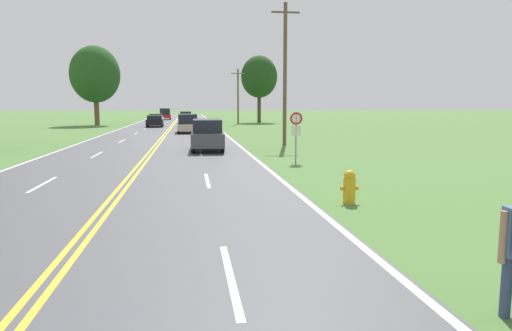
# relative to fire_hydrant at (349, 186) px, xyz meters

# --- Properties ---
(fire_hydrant) EXTENTS (0.49, 0.33, 0.90)m
(fire_hydrant) POSITION_rel_fire_hydrant_xyz_m (0.00, 0.00, 0.00)
(fire_hydrant) COLOR gold
(fire_hydrant) RESTS_ON ground
(traffic_sign) EXTENTS (0.60, 0.10, 2.29)m
(traffic_sign) POSITION_rel_fire_hydrant_xyz_m (0.58, 8.65, 1.26)
(traffic_sign) COLOR gray
(traffic_sign) RESTS_ON ground
(utility_pole_midground) EXTENTS (1.80, 0.24, 8.94)m
(utility_pole_midground) POSITION_rel_fire_hydrant_xyz_m (1.91, 17.53, 4.17)
(utility_pole_midground) COLOR brown
(utility_pole_midground) RESTS_ON ground
(utility_pole_far) EXTENTS (1.80, 0.24, 7.23)m
(utility_pole_far) POSITION_rel_fire_hydrant_xyz_m (2.23, 49.08, 3.31)
(utility_pole_far) COLOR brown
(utility_pole_far) RESTS_ON ground
(tree_left_verge) EXTENTS (5.22, 5.22, 9.57)m
(tree_left_verge) POSITION_rel_fire_hydrant_xyz_m (5.91, 54.65, 6.08)
(tree_left_verge) COLOR #473828
(tree_left_verge) RESTS_ON ground
(tree_mid_treeline) EXTENTS (6.12, 6.12, 9.86)m
(tree_mid_treeline) POSITION_rel_fire_hydrant_xyz_m (-15.75, 48.78, 5.87)
(tree_mid_treeline) COLOR brown
(tree_mid_treeline) RESTS_ON ground
(car_dark_grey_van_approaching) EXTENTS (1.92, 4.50, 1.78)m
(car_dark_grey_van_approaching) POSITION_rel_fire_hydrant_xyz_m (-3.18, 14.65, 0.48)
(car_dark_grey_van_approaching) COLOR black
(car_dark_grey_van_approaching) RESTS_ON ground
(car_champagne_van_mid_near) EXTENTS (2.01, 4.62, 1.73)m
(car_champagne_van_mid_near) POSITION_rel_fire_hydrant_xyz_m (-4.37, 31.26, 0.45)
(car_champagne_van_mid_near) COLOR black
(car_champagne_van_mid_near) RESTS_ON ground
(car_black_sedan_mid_far) EXTENTS (1.98, 4.45, 1.36)m
(car_black_sedan_mid_far) POSITION_rel_fire_hydrant_xyz_m (-8.17, 43.20, 0.26)
(car_black_sedan_mid_far) COLOR black
(car_black_sedan_mid_far) RESTS_ON ground
(car_white_sedan_receding) EXTENTS (2.10, 4.82, 1.41)m
(car_white_sedan_receding) POSITION_rel_fire_hydrant_xyz_m (-8.43, 48.96, 0.28)
(car_white_sedan_receding) COLOR black
(car_white_sedan_receding) RESTS_ON ground
(car_silver_hatchback_distant) EXTENTS (1.78, 3.92, 1.59)m
(car_silver_hatchback_distant) POSITION_rel_fire_hydrant_xyz_m (-4.70, 56.53, 0.39)
(car_silver_hatchback_distant) COLOR black
(car_silver_hatchback_distant) RESTS_ON ground
(car_red_van_horizon) EXTENTS (1.95, 3.95, 1.94)m
(car_red_van_horizon) POSITION_rel_fire_hydrant_xyz_m (-8.28, 68.65, 0.53)
(car_red_van_horizon) COLOR black
(car_red_van_horizon) RESTS_ON ground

